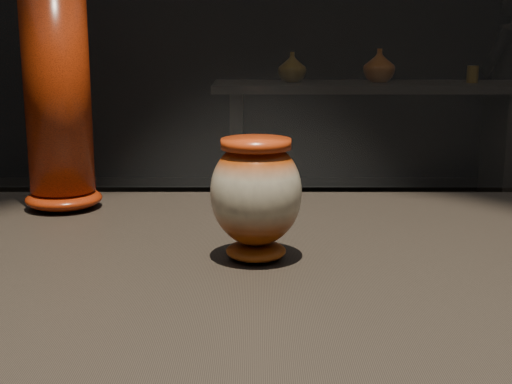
{
  "coord_description": "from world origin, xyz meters",
  "views": [
    {
      "loc": [
        -0.18,
        -0.98,
        1.21
      ],
      "look_at": [
        -0.18,
        -0.03,
        1.0
      ],
      "focal_mm": 50.0,
      "sensor_mm": 36.0,
      "label": 1
    }
  ],
  "objects_px": {
    "main_vase": "(256,194)",
    "back_shelf": "(369,124)",
    "visitor": "(508,89)",
    "tall_vase": "(57,92)"
  },
  "relations": [
    {
      "from": "visitor",
      "to": "back_shelf",
      "type": "bearing_deg",
      "value": -10.42
    },
    {
      "from": "tall_vase",
      "to": "back_shelf",
      "type": "relative_size",
      "value": 0.22
    },
    {
      "from": "main_vase",
      "to": "back_shelf",
      "type": "xyz_separation_m",
      "value": [
        0.73,
        3.64,
        -0.36
      ]
    },
    {
      "from": "back_shelf",
      "to": "visitor",
      "type": "distance_m",
      "value": 1.39
    },
    {
      "from": "tall_vase",
      "to": "back_shelf",
      "type": "xyz_separation_m",
      "value": [
        1.07,
        3.34,
        -0.47
      ]
    },
    {
      "from": "back_shelf",
      "to": "main_vase",
      "type": "bearing_deg",
      "value": -101.28
    },
    {
      "from": "back_shelf",
      "to": "tall_vase",
      "type": "bearing_deg",
      "value": -107.76
    },
    {
      "from": "tall_vase",
      "to": "back_shelf",
      "type": "bearing_deg",
      "value": 72.24
    },
    {
      "from": "main_vase",
      "to": "back_shelf",
      "type": "bearing_deg",
      "value": 78.72
    },
    {
      "from": "main_vase",
      "to": "visitor",
      "type": "xyz_separation_m",
      "value": [
        1.88,
        4.4,
        -0.19
      ]
    }
  ]
}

